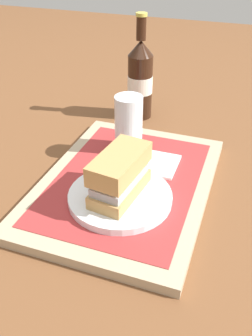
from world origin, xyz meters
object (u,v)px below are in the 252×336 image
plate (120,197)px  sandwich (121,173)px  beer_glass (129,122)px  beer_bottle (140,79)px

plate → sandwich: sandwich is taller
beer_glass → plate: bearing=-165.4°
sandwich → beer_glass: (0.17, 0.05, 0.01)m
sandwich → beer_glass: beer_glass is taller
sandwich → plate: bearing=180.0°
plate → beer_bottle: 0.40m
plate → beer_bottle: beer_bottle is taller
plate → sandwich: size_ratio=1.38×
sandwich → beer_glass: bearing=22.4°
beer_bottle → plate: bearing=-167.1°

